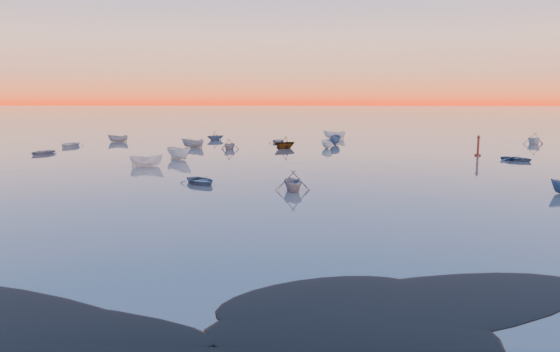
# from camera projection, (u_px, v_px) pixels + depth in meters

# --- Properties ---
(ground) EXTENTS (600.00, 600.00, 0.00)m
(ground) POSITION_uv_depth(u_px,v_px,m) (284.00, 132.00, 118.79)
(ground) COLOR #6B5F59
(ground) RESTS_ON ground
(mud_lobes) EXTENTS (140.00, 6.00, 0.07)m
(mud_lobes) POSITION_uv_depth(u_px,v_px,m) (179.00, 321.00, 18.97)
(mud_lobes) COLOR black
(mud_lobes) RESTS_ON ground
(moored_fleet) EXTENTS (124.00, 58.00, 1.20)m
(moored_fleet) POSITION_uv_depth(u_px,v_px,m) (271.00, 155.00, 72.34)
(moored_fleet) COLOR white
(moored_fleet) RESTS_ON ground
(boat_near_left) EXTENTS (4.20, 3.61, 0.99)m
(boat_near_left) POSITION_uv_depth(u_px,v_px,m) (201.00, 184.00, 48.45)
(boat_near_left) COLOR #3D5775
(boat_near_left) RESTS_ON ground
(boat_near_center) EXTENTS (1.90, 3.83, 1.28)m
(boat_near_center) POSITION_uv_depth(u_px,v_px,m) (147.00, 166.00, 60.82)
(boat_near_center) COLOR white
(boat_near_center) RESTS_ON ground
(boat_near_right) EXTENTS (3.98, 2.37, 1.30)m
(boat_near_right) POSITION_uv_depth(u_px,v_px,m) (293.00, 191.00, 45.14)
(boat_near_right) COLOR slate
(boat_near_right) RESTS_ON ground
(channel_marker) EXTENTS (0.81, 0.81, 2.87)m
(channel_marker) POSITION_uv_depth(u_px,v_px,m) (478.00, 147.00, 71.11)
(channel_marker) COLOR #4D1810
(channel_marker) RESTS_ON ground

